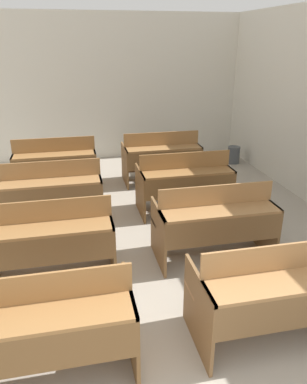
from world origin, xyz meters
name	(u,v)px	position (x,y,z in m)	size (l,w,h in m)	color
wall_back	(99,89)	(0.00, 7.07, 1.45)	(5.95, 0.06, 2.89)	beige
bench_front_left	(42,325)	(-0.92, 1.43, 0.46)	(1.32, 0.70, 0.90)	brown
bench_front_right	(276,291)	(0.93, 1.44, 0.46)	(1.32, 0.70, 0.90)	brown
bench_second_left	(49,239)	(-0.92, 2.72, 0.46)	(1.32, 0.70, 0.90)	brown
bench_second_right	(215,221)	(0.90, 2.75, 0.46)	(1.32, 0.70, 0.90)	brown
bench_third_left	(52,192)	(-0.93, 4.04, 0.46)	(1.32, 0.70, 0.90)	brown
bench_third_right	(185,181)	(0.93, 4.05, 0.46)	(1.32, 0.70, 0.90)	brown
bench_back_left	(56,163)	(-0.92, 5.32, 0.46)	(1.32, 0.70, 0.90)	brown
bench_back_right	(161,156)	(0.89, 5.34, 0.46)	(1.32, 0.70, 0.90)	brown
wastepaper_bin	(234,155)	(2.60, 6.08, 0.17)	(0.25, 0.25, 0.35)	#474C51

